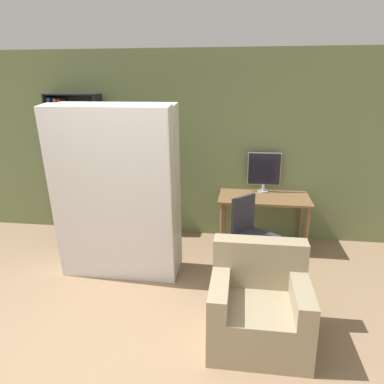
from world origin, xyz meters
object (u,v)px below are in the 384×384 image
object	(u,v)px
mattress_near	(114,197)
armchair	(259,306)
mattress_far	(122,190)
office_chair	(252,242)
bookshelf	(73,168)
monitor	(264,170)

from	to	relation	value
mattress_near	armchair	xyz separation A→B (m)	(1.60, -0.85, -0.69)
mattress_near	mattress_far	distance (m)	0.30
mattress_near	armchair	world-z (taller)	mattress_near
office_chair	armchair	distance (m)	1.27
bookshelf	office_chair	bearing A→B (deg)	-20.41
armchair	bookshelf	bearing A→B (deg)	140.34
office_chair	bookshelf	size ratio (longest dim) A/B	0.45
monitor	bookshelf	xyz separation A→B (m)	(-2.85, -0.02, -0.04)
bookshelf	mattress_near	distance (m)	1.83
bookshelf	armchair	xyz separation A→B (m)	(2.74, -2.27, -0.68)
mattress_near	mattress_far	bearing A→B (deg)	90.00
bookshelf	mattress_near	xyz separation A→B (m)	(1.14, -1.43, 0.01)
mattress_far	office_chair	bearing A→B (deg)	4.56
office_chair	mattress_far	world-z (taller)	mattress_far
office_chair	armchair	world-z (taller)	office_chair
mattress_near	armchair	bearing A→B (deg)	-27.94
monitor	armchair	distance (m)	2.41
monitor	office_chair	bearing A→B (deg)	-98.89
monitor	mattress_far	world-z (taller)	mattress_far
mattress_far	armchair	world-z (taller)	mattress_far
bookshelf	mattress_near	bearing A→B (deg)	-51.25
office_chair	mattress_near	world-z (taller)	mattress_near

